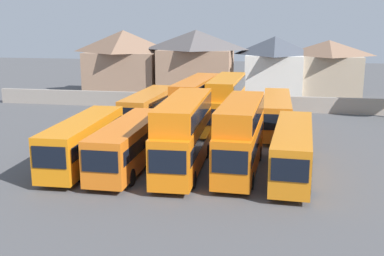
{
  "coord_description": "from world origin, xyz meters",
  "views": [
    {
      "loc": [
        6.28,
        -31.75,
        10.49
      ],
      "look_at": [
        0.0,
        3.0,
        2.37
      ],
      "focal_mm": 44.91,
      "sensor_mm": 36.0,
      "label": 1
    }
  ],
  "objects_px": {
    "bus_1": "(84,140)",
    "bus_4": "(240,133)",
    "bus_5": "(293,148)",
    "bus_9": "(277,112)",
    "house_terrace_far_right": "(328,70)",
    "bus_7": "(196,101)",
    "house_terrace_left": "(124,62)",
    "house_terrace_centre": "(196,63)",
    "house_terrace_right": "(274,67)",
    "bus_3": "(184,131)",
    "bus_2": "(129,142)",
    "bus_6": "(149,107)",
    "bus_8": "(226,101)"
  },
  "relations": [
    {
      "from": "bus_1",
      "to": "bus_4",
      "type": "bearing_deg",
      "value": 90.93
    },
    {
      "from": "bus_5",
      "to": "bus_9",
      "type": "height_order",
      "value": "bus_9"
    },
    {
      "from": "bus_1",
      "to": "house_terrace_far_right",
      "type": "height_order",
      "value": "house_terrace_far_right"
    },
    {
      "from": "bus_7",
      "to": "house_terrace_left",
      "type": "relative_size",
      "value": 1.13
    },
    {
      "from": "bus_1",
      "to": "house_terrace_centre",
      "type": "relative_size",
      "value": 1.13
    },
    {
      "from": "bus_5",
      "to": "house_terrace_right",
      "type": "relative_size",
      "value": 1.47
    },
    {
      "from": "bus_4",
      "to": "bus_5",
      "type": "relative_size",
      "value": 0.86
    },
    {
      "from": "bus_3",
      "to": "bus_4",
      "type": "bearing_deg",
      "value": 91.87
    },
    {
      "from": "bus_2",
      "to": "house_terrace_right",
      "type": "bearing_deg",
      "value": 163.85
    },
    {
      "from": "bus_4",
      "to": "bus_9",
      "type": "distance_m",
      "value": 12.92
    },
    {
      "from": "bus_1",
      "to": "bus_3",
      "type": "distance_m",
      "value": 7.38
    },
    {
      "from": "bus_1",
      "to": "house_terrace_left",
      "type": "relative_size",
      "value": 1.09
    },
    {
      "from": "house_terrace_left",
      "to": "house_terrace_right",
      "type": "xyz_separation_m",
      "value": [
        20.64,
        -0.28,
        -0.36
      ]
    },
    {
      "from": "bus_1",
      "to": "bus_2",
      "type": "height_order",
      "value": "bus_1"
    },
    {
      "from": "bus_3",
      "to": "house_terrace_centre",
      "type": "xyz_separation_m",
      "value": [
        -4.61,
        31.53,
        1.72
      ]
    },
    {
      "from": "house_terrace_left",
      "to": "house_terrace_far_right",
      "type": "bearing_deg",
      "value": 0.05
    },
    {
      "from": "bus_1",
      "to": "bus_2",
      "type": "xyz_separation_m",
      "value": [
        3.42,
        0.01,
        -0.05
      ]
    },
    {
      "from": "bus_4",
      "to": "bus_5",
      "type": "xyz_separation_m",
      "value": [
        3.56,
        0.08,
        -0.9
      ]
    },
    {
      "from": "bus_3",
      "to": "house_terrace_left",
      "type": "height_order",
      "value": "house_terrace_left"
    },
    {
      "from": "bus_7",
      "to": "bus_9",
      "type": "bearing_deg",
      "value": 89.98
    },
    {
      "from": "bus_3",
      "to": "house_terrace_centre",
      "type": "relative_size",
      "value": 1.12
    },
    {
      "from": "bus_3",
      "to": "bus_6",
      "type": "xyz_separation_m",
      "value": [
        -6.19,
        13.56,
        -0.97
      ]
    },
    {
      "from": "bus_4",
      "to": "bus_8",
      "type": "xyz_separation_m",
      "value": [
        -2.36,
        12.72,
        0.03
      ]
    },
    {
      "from": "bus_6",
      "to": "bus_9",
      "type": "relative_size",
      "value": 0.97
    },
    {
      "from": "bus_6",
      "to": "house_terrace_centre",
      "type": "xyz_separation_m",
      "value": [
        1.58,
        17.97,
        2.69
      ]
    },
    {
      "from": "bus_3",
      "to": "house_terrace_centre",
      "type": "bearing_deg",
      "value": -173.06
    },
    {
      "from": "bus_2",
      "to": "bus_9",
      "type": "relative_size",
      "value": 0.96
    },
    {
      "from": "bus_1",
      "to": "house_terrace_right",
      "type": "xyz_separation_m",
      "value": [
        13.01,
        32.52,
        2.22
      ]
    },
    {
      "from": "bus_4",
      "to": "bus_7",
      "type": "distance_m",
      "value": 14.27
    },
    {
      "from": "house_terrace_right",
      "to": "bus_6",
      "type": "bearing_deg",
      "value": -122.38
    },
    {
      "from": "bus_3",
      "to": "bus_4",
      "type": "xyz_separation_m",
      "value": [
        3.89,
        0.22,
        -0.06
      ]
    },
    {
      "from": "bus_3",
      "to": "bus_7",
      "type": "bearing_deg",
      "value": -175.07
    },
    {
      "from": "bus_1",
      "to": "bus_6",
      "type": "height_order",
      "value": "bus_1"
    },
    {
      "from": "bus_2",
      "to": "bus_3",
      "type": "relative_size",
      "value": 1.02
    },
    {
      "from": "bus_6",
      "to": "bus_1",
      "type": "bearing_deg",
      "value": -2.56
    },
    {
      "from": "bus_4",
      "to": "house_terrace_left",
      "type": "xyz_separation_m",
      "value": [
        -18.84,
        32.35,
        1.72
      ]
    },
    {
      "from": "bus_2",
      "to": "bus_6",
      "type": "height_order",
      "value": "bus_2"
    },
    {
      "from": "bus_6",
      "to": "bus_8",
      "type": "relative_size",
      "value": 1.13
    },
    {
      "from": "bus_9",
      "to": "house_terrace_right",
      "type": "xyz_separation_m",
      "value": [
        -0.58,
        19.41,
        2.26
      ]
    },
    {
      "from": "bus_6",
      "to": "house_terrace_right",
      "type": "relative_size",
      "value": 1.41
    },
    {
      "from": "bus_3",
      "to": "bus_9",
      "type": "bearing_deg",
      "value": 152.7
    },
    {
      "from": "house_terrace_centre",
      "to": "bus_4",
      "type": "bearing_deg",
      "value": -74.81
    },
    {
      "from": "house_terrace_right",
      "to": "bus_5",
      "type": "bearing_deg",
      "value": -86.85
    },
    {
      "from": "bus_1",
      "to": "bus_4",
      "type": "distance_m",
      "value": 11.25
    },
    {
      "from": "house_terrace_centre",
      "to": "house_terrace_far_right",
      "type": "distance_m",
      "value": 17.19
    },
    {
      "from": "bus_1",
      "to": "bus_9",
      "type": "distance_m",
      "value": 18.88
    },
    {
      "from": "bus_1",
      "to": "bus_9",
      "type": "bearing_deg",
      "value": 132.64
    },
    {
      "from": "bus_3",
      "to": "bus_8",
      "type": "distance_m",
      "value": 13.03
    },
    {
      "from": "house_terrace_centre",
      "to": "house_terrace_right",
      "type": "relative_size",
      "value": 1.22
    },
    {
      "from": "bus_3",
      "to": "bus_2",
      "type": "bearing_deg",
      "value": -88.18
    }
  ]
}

